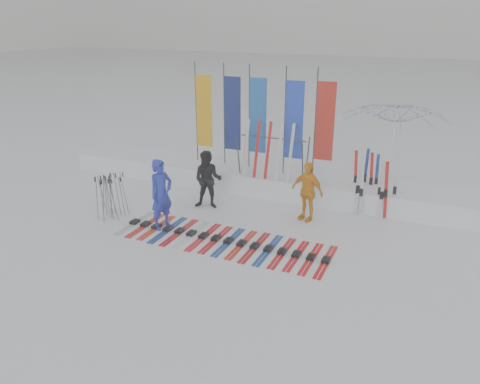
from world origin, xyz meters
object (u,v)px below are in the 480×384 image
at_px(person_yellow, 307,191).
at_px(ski_row, 222,240).
at_px(person_black, 208,180).
at_px(person_blue, 161,194).
at_px(ski_rack, 273,151).
at_px(tent_canopy, 391,148).

xyz_separation_m(person_yellow, ski_row, (-1.49, -2.09, -0.77)).
bearing_deg(person_black, person_yellow, -9.22).
bearing_deg(person_blue, ski_row, -75.28).
bearing_deg(person_yellow, person_black, -155.79).
relative_size(person_yellow, ski_rack, 0.79).
height_order(person_blue, ski_rack, ski_rack).
relative_size(person_blue, person_black, 1.10).
bearing_deg(ski_rack, tent_canopy, 27.35).
relative_size(ski_row, ski_rack, 2.59).
distance_m(tent_canopy, ski_rack, 3.57).
xyz_separation_m(person_blue, person_black, (0.44, 1.69, -0.08)).
bearing_deg(person_black, ski_row, -69.52).
height_order(tent_canopy, ski_row, tent_canopy).
bearing_deg(person_blue, tent_canopy, -26.71).
height_order(person_yellow, ski_row, person_yellow).
bearing_deg(person_yellow, ski_rack, 155.54).
xyz_separation_m(person_yellow, tent_canopy, (1.69, 2.99, 0.62)).
height_order(person_blue, ski_row, person_blue).
bearing_deg(person_black, tent_canopy, 20.93).
bearing_deg(ski_row, ski_rack, 89.88).
bearing_deg(ski_row, tent_canopy, 57.98).
relative_size(person_black, person_yellow, 1.03).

